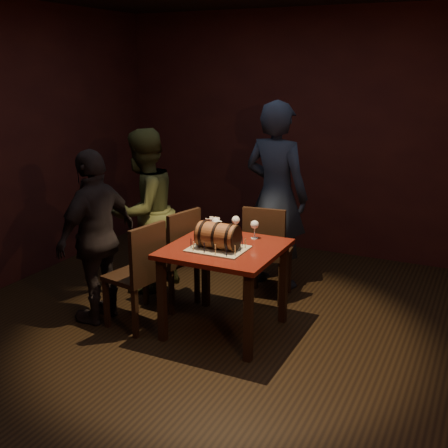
{
  "coord_description": "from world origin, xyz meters",
  "views": [
    {
      "loc": [
        1.84,
        -3.84,
        2.19
      ],
      "look_at": [
        -0.05,
        0.05,
        0.95
      ],
      "focal_mm": 45.0,
      "sensor_mm": 36.0,
      "label": 1
    }
  ],
  "objects_px": {
    "wine_glass_left": "(216,223)",
    "wine_glass_mid": "(236,221)",
    "pint_of_ale": "(218,230)",
    "barrel_cake": "(218,236)",
    "chair_left_front": "(140,270)",
    "pub_table": "(225,259)",
    "chair_back": "(266,248)",
    "person_left_front": "(97,237)",
    "person_back": "(276,196)",
    "wine_glass_right": "(255,225)",
    "person_left_rear": "(144,211)",
    "chair_left_rear": "(177,253)"
  },
  "relations": [
    {
      "from": "chair_left_front",
      "to": "chair_back",
      "type": "bearing_deg",
      "value": 54.17
    },
    {
      "from": "barrel_cake",
      "to": "chair_back",
      "type": "distance_m",
      "value": 0.91
    },
    {
      "from": "person_back",
      "to": "person_left_front",
      "type": "distance_m",
      "value": 1.81
    },
    {
      "from": "wine_glass_right",
      "to": "person_left_front",
      "type": "distance_m",
      "value": 1.35
    },
    {
      "from": "pub_table",
      "to": "chair_left_rear",
      "type": "bearing_deg",
      "value": 157.21
    },
    {
      "from": "person_left_rear",
      "to": "pint_of_ale",
      "type": "bearing_deg",
      "value": 79.67
    },
    {
      "from": "pub_table",
      "to": "barrel_cake",
      "type": "bearing_deg",
      "value": -100.54
    },
    {
      "from": "pub_table",
      "to": "chair_left_front",
      "type": "relative_size",
      "value": 0.97
    },
    {
      "from": "person_left_front",
      "to": "wine_glass_mid",
      "type": "bearing_deg",
      "value": 126.9
    },
    {
      "from": "pint_of_ale",
      "to": "chair_left_rear",
      "type": "bearing_deg",
      "value": 169.75
    },
    {
      "from": "wine_glass_left",
      "to": "pub_table",
      "type": "bearing_deg",
      "value": -49.66
    },
    {
      "from": "wine_glass_mid",
      "to": "chair_left_front",
      "type": "bearing_deg",
      "value": -133.08
    },
    {
      "from": "pint_of_ale",
      "to": "person_left_rear",
      "type": "bearing_deg",
      "value": 161.28
    },
    {
      "from": "wine_glass_right",
      "to": "pint_of_ale",
      "type": "distance_m",
      "value": 0.32
    },
    {
      "from": "person_left_rear",
      "to": "chair_back",
      "type": "bearing_deg",
      "value": 109.99
    },
    {
      "from": "chair_left_front",
      "to": "pub_table",
      "type": "bearing_deg",
      "value": 21.6
    },
    {
      "from": "pint_of_ale",
      "to": "chair_left_rear",
      "type": "height_order",
      "value": "chair_left_rear"
    },
    {
      "from": "barrel_cake",
      "to": "chair_left_front",
      "type": "xyz_separation_m",
      "value": [
        -0.64,
        -0.17,
        -0.34
      ]
    },
    {
      "from": "chair_back",
      "to": "person_left_rear",
      "type": "bearing_deg",
      "value": -168.41
    },
    {
      "from": "chair_back",
      "to": "person_left_front",
      "type": "bearing_deg",
      "value": -138.77
    },
    {
      "from": "wine_glass_left",
      "to": "wine_glass_mid",
      "type": "xyz_separation_m",
      "value": [
        0.13,
        0.13,
        -0.0
      ]
    },
    {
      "from": "chair_back",
      "to": "wine_glass_left",
      "type": "bearing_deg",
      "value": -118.19
    },
    {
      "from": "person_left_rear",
      "to": "person_left_front",
      "type": "relative_size",
      "value": 1.06
    },
    {
      "from": "pint_of_ale",
      "to": "barrel_cake",
      "type": "bearing_deg",
      "value": -62.87
    },
    {
      "from": "pint_of_ale",
      "to": "person_back",
      "type": "xyz_separation_m",
      "value": [
        0.15,
        1.0,
        0.11
      ]
    },
    {
      "from": "wine_glass_right",
      "to": "chair_back",
      "type": "distance_m",
      "value": 0.56
    },
    {
      "from": "chair_back",
      "to": "person_back",
      "type": "height_order",
      "value": "person_back"
    },
    {
      "from": "barrel_cake",
      "to": "person_back",
      "type": "bearing_deg",
      "value": 89.55
    },
    {
      "from": "barrel_cake",
      "to": "person_left_rear",
      "type": "relative_size",
      "value": 0.24
    },
    {
      "from": "wine_glass_right",
      "to": "person_left_front",
      "type": "relative_size",
      "value": 0.11
    },
    {
      "from": "chair_left_front",
      "to": "wine_glass_mid",
      "type": "bearing_deg",
      "value": 46.92
    },
    {
      "from": "pub_table",
      "to": "person_back",
      "type": "bearing_deg",
      "value": 90.34
    },
    {
      "from": "chair_left_front",
      "to": "wine_glass_left",
      "type": "bearing_deg",
      "value": 47.7
    },
    {
      "from": "chair_left_front",
      "to": "person_back",
      "type": "height_order",
      "value": "person_back"
    },
    {
      "from": "person_left_rear",
      "to": "wine_glass_right",
      "type": "bearing_deg",
      "value": 89.46
    },
    {
      "from": "pub_table",
      "to": "pint_of_ale",
      "type": "bearing_deg",
      "value": 131.24
    },
    {
      "from": "pub_table",
      "to": "chair_left_rear",
      "type": "distance_m",
      "value": 0.68
    },
    {
      "from": "wine_glass_left",
      "to": "wine_glass_right",
      "type": "bearing_deg",
      "value": 11.08
    },
    {
      "from": "pub_table",
      "to": "wine_glass_mid",
      "type": "bearing_deg",
      "value": 101.15
    },
    {
      "from": "wine_glass_right",
      "to": "chair_left_front",
      "type": "relative_size",
      "value": 0.17
    },
    {
      "from": "person_back",
      "to": "person_left_rear",
      "type": "xyz_separation_m",
      "value": [
        -1.12,
        -0.67,
        -0.13
      ]
    },
    {
      "from": "person_left_front",
      "to": "chair_back",
      "type": "bearing_deg",
      "value": 136.19
    },
    {
      "from": "wine_glass_right",
      "to": "chair_left_rear",
      "type": "relative_size",
      "value": 0.17
    },
    {
      "from": "wine_glass_left",
      "to": "barrel_cake",
      "type": "bearing_deg",
      "value": -60.52
    },
    {
      "from": "wine_glass_mid",
      "to": "person_back",
      "type": "xyz_separation_m",
      "value": [
        0.07,
        0.8,
        0.06
      ]
    },
    {
      "from": "chair_left_rear",
      "to": "chair_left_front",
      "type": "height_order",
      "value": "same"
    },
    {
      "from": "pub_table",
      "to": "person_left_rear",
      "type": "bearing_deg",
      "value": 155.87
    },
    {
      "from": "barrel_cake",
      "to": "wine_glass_right",
      "type": "height_order",
      "value": "barrel_cake"
    },
    {
      "from": "wine_glass_mid",
      "to": "person_left_rear",
      "type": "relative_size",
      "value": 0.1
    },
    {
      "from": "wine_glass_right",
      "to": "person_back",
      "type": "relative_size",
      "value": 0.09
    }
  ]
}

